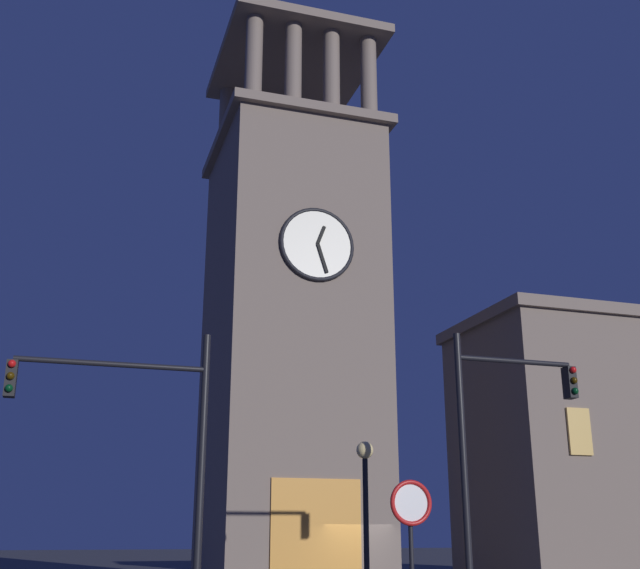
{
  "coord_description": "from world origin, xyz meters",
  "views": [
    {
      "loc": [
        9.76,
        25.76,
        2.17
      ],
      "look_at": [
        0.27,
        -4.27,
        12.21
      ],
      "focal_mm": 44.05,
      "sensor_mm": 36.0,
      "label": 1
    }
  ],
  "objects": [
    {
      "name": "traffic_signal_mid",
      "position": [
        8.31,
        8.83,
        4.12
      ],
      "size": [
        4.16,
        0.41,
        6.4
      ],
      "color": "black",
      "rests_on": "ground_plane"
    },
    {
      "name": "no_horn_sign",
      "position": [
        4.0,
        12.77,
        2.42
      ],
      "size": [
        0.78,
        0.14,
        3.08
      ],
      "color": "black",
      "rests_on": "ground_plane"
    },
    {
      "name": "clocktower",
      "position": [
        1.53,
        -4.25,
        9.85
      ],
      "size": [
        6.79,
        7.66,
        25.11
      ],
      "color": "#75665B",
      "rests_on": "ground_plane"
    },
    {
      "name": "traffic_signal_near",
      "position": [
        0.61,
        10.03,
        4.23
      ],
      "size": [
        3.1,
        0.41,
        6.56
      ],
      "color": "black",
      "rests_on": "ground_plane"
    },
    {
      "name": "street_lamp",
      "position": [
        2.51,
        6.63,
        3.16
      ],
      "size": [
        0.44,
        0.44,
        4.45
      ],
      "color": "black",
      "rests_on": "ground_plane"
    }
  ]
}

